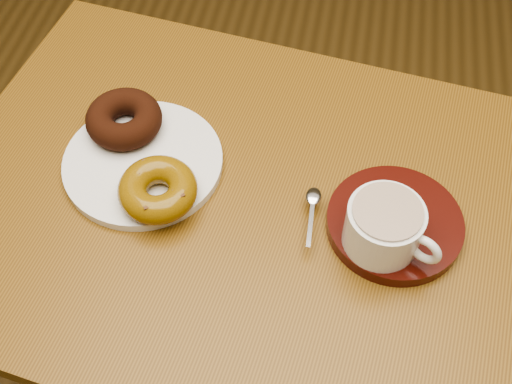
% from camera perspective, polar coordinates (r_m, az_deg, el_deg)
% --- Properties ---
extents(ground, '(6.00, 6.00, 0.00)m').
position_cam_1_polar(ground, '(1.58, 1.60, -10.18)').
color(ground, brown).
rests_on(ground, ground).
extents(cafe_table, '(0.87, 0.70, 0.74)m').
position_cam_1_polar(cafe_table, '(0.93, -1.22, -4.85)').
color(cafe_table, brown).
rests_on(cafe_table, ground).
extents(donut_plate, '(0.25, 0.25, 0.01)m').
position_cam_1_polar(donut_plate, '(0.87, -10.00, 2.63)').
color(donut_plate, white).
rests_on(donut_plate, cafe_table).
extents(donut_cinnamon, '(0.10, 0.10, 0.04)m').
position_cam_1_polar(donut_cinnamon, '(0.89, -11.66, 6.38)').
color(donut_cinnamon, black).
rests_on(donut_cinnamon, donut_plate).
extents(donut_caramel, '(0.10, 0.10, 0.04)m').
position_cam_1_polar(donut_caramel, '(0.81, -8.73, 0.22)').
color(donut_caramel, '#835D0E').
rests_on(donut_caramel, donut_plate).
extents(saucer, '(0.20, 0.20, 0.02)m').
position_cam_1_polar(saucer, '(0.82, 12.20, -2.75)').
color(saucer, '#370C07').
rests_on(saucer, cafe_table).
extents(coffee_cup, '(0.11, 0.09, 0.06)m').
position_cam_1_polar(coffee_cup, '(0.76, 11.39, -3.04)').
color(coffee_cup, white).
rests_on(coffee_cup, saucer).
extents(teaspoon, '(0.02, 0.09, 0.01)m').
position_cam_1_polar(teaspoon, '(0.80, 5.08, -0.85)').
color(teaspoon, silver).
rests_on(teaspoon, saucer).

